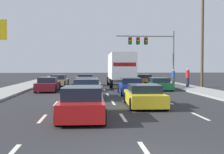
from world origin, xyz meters
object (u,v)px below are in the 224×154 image
Objects in this scene: car_red at (82,103)px; pedestrian_mid_block at (188,77)px; car_blue at (131,87)px; car_tan at (59,81)px; car_green at (158,84)px; traffic_signal_mast at (148,44)px; car_gray at (86,80)px; utility_pole_mid at (202,37)px; car_orange at (144,80)px; car_yellow at (144,96)px; pedestrian_near_corner at (173,77)px; car_white at (87,89)px; car_black at (84,84)px; box_truck at (120,68)px; car_maroon at (48,85)px.

pedestrian_mid_block is (10.30, 16.32, 0.46)m from car_red.
car_blue is 9.04m from pedestrian_mid_block.
car_green is at bearing -35.12° from car_tan.
car_green is 0.54× the size of traffic_signal_mast.
utility_pole_mid reaches higher than car_gray.
car_tan reaches higher than car_orange.
car_yellow is (3.36, -17.59, -0.03)m from car_gray.
pedestrian_near_corner is (6.63, 10.58, 0.39)m from car_blue.
pedestrian_near_corner is (-2.00, 3.57, -4.29)m from utility_pole_mid.
pedestrian_mid_block is at bearing 61.62° from car_yellow.
car_green is (6.59, 6.49, -0.07)m from car_white.
car_black is 14.68m from car_red.
car_orange is 8.68m from utility_pole_mid.
car_red is 21.69m from utility_pole_mid.
car_white is 13.37m from pedestrian_mid_block.
car_red reaches higher than car_white.
box_truck is 2.14× the size of car_yellow.
utility_pole_mid reaches higher than car_black.
car_green is (3.45, 10.80, -0.03)m from car_yellow.
pedestrian_near_corner is at bearing 119.33° from utility_pole_mid.
car_gray is 2.59× the size of pedestrian_near_corner.
car_green is (10.03, 0.76, -0.03)m from car_maroon.
car_red is at bearing -89.80° from car_gray.
car_maroon is 3.40m from car_black.
car_white is (3.28, -13.43, 0.04)m from car_tan.
traffic_signal_mast reaches higher than pedestrian_near_corner.
car_maroon is 7.52m from car_blue.
car_white is 1.04× the size of car_blue.
car_gray is at bearing 66.92° from car_maroon.
utility_pole_mid is (3.89, -9.31, 0.04)m from traffic_signal_mast.
utility_pole_mid reaches higher than car_green.
car_white is at bearing 88.94° from car_red.
car_tan is at bearing 109.91° from car_yellow.
pedestrian_near_corner reaches higher than car_black.
car_yellow is at bearing -118.38° from pedestrian_mid_block.
car_white is 16.62m from pedestrian_near_corner.
box_truck is at bearing 78.82° from car_red.
car_yellow is 24.28m from traffic_signal_mast.
car_green is 0.42× the size of utility_pole_mid.
car_tan is 0.58× the size of traffic_signal_mast.
car_blue is 1.00× the size of car_green.
pedestrian_near_corner is (6.55, 2.43, -1.07)m from box_truck.
pedestrian_near_corner is at bearing 52.77° from car_white.
car_gray reaches higher than car_blue.
car_red is 18.87m from box_truck.
car_white is 2.38× the size of pedestrian_mid_block.
car_red is at bearing -134.59° from car_yellow.
car_maroon reaches higher than car_yellow.
car_black is 1.06× the size of car_red.
car_maroon is 13.60m from car_orange.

